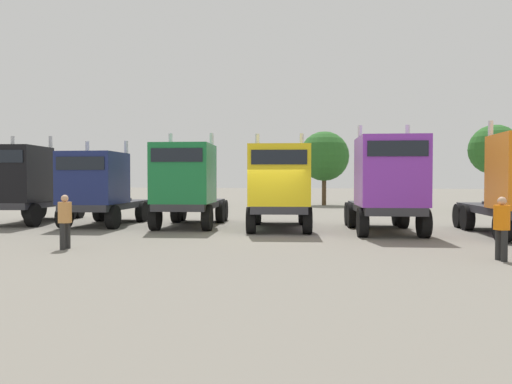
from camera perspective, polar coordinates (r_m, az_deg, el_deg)
name	(u,v)px	position (r m, az deg, el deg)	size (l,w,h in m)	color
ground	(270,236)	(17.85, 1.74, -5.33)	(200.00, 200.00, 0.00)	slate
semi_truck_black	(23,184)	(25.05, -26.18, 0.91)	(3.62, 6.51, 4.26)	#333338
semi_truck_navy	(100,188)	(22.71, -18.22, 0.50)	(3.19, 6.10, 3.93)	#333338
semi_truck_green	(187,184)	(21.08, -8.27, 0.94)	(3.41, 6.32, 4.23)	#333338
semi_truck_yellow	(279,187)	(19.72, 2.81, 0.64)	(3.51, 6.38, 4.09)	#333338
semi_truck_purple	(388,183)	(19.16, 15.50, 1.02)	(3.32, 6.10, 4.34)	#333338
visitor_in_hivis	(502,224)	(13.97, 27.36, -3.41)	(0.49, 0.49, 1.68)	#252525
visitor_with_camera	(65,218)	(15.62, -21.93, -2.88)	(0.42, 0.45, 1.66)	#272727
oak_far_left	(167,163)	(38.37, -10.66, 3.40)	(2.95, 2.95, 4.92)	#4C3823
oak_far_centre	(324,156)	(39.72, 8.17, 4.26)	(4.08, 4.08, 6.10)	#4C3823
oak_far_right	(494,150)	(35.39, 26.67, 4.53)	(3.29, 3.29, 5.77)	#4C3823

